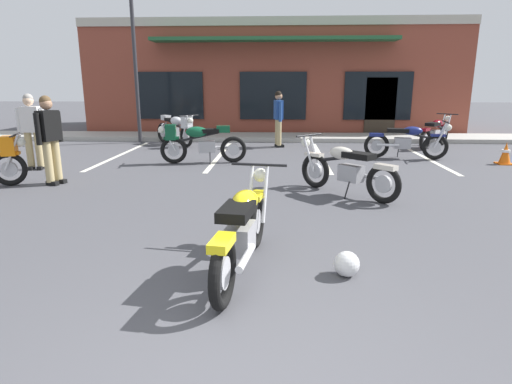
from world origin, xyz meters
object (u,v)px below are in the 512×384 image
(motorcycle_silver_naked, at_px, (176,128))
(motorcycle_orange_scrambler, at_px, (435,132))
(motorcycle_blue_standard, at_px, (407,141))
(motorcycle_green_cafe_racer, at_px, (346,169))
(person_in_shorts_foreground, at_px, (49,135))
(person_by_back_row, at_px, (278,116))
(traffic_cone, at_px, (505,154))
(person_in_black_shirt, at_px, (31,127))
(helmet_on_pavement, at_px, (347,264))
(parking_lot_lamp_post, at_px, (133,41))
(motorcycle_foreground_classic, at_px, (243,229))
(motorcycle_black_cruiser, at_px, (199,141))

(motorcycle_silver_naked, relative_size, motorcycle_orange_scrambler, 0.96)
(motorcycle_blue_standard, xyz_separation_m, motorcycle_green_cafe_racer, (-2.11, -3.81, 0.00))
(person_in_shorts_foreground, bearing_deg, motorcycle_blue_standard, 23.40)
(person_by_back_row, height_order, traffic_cone, person_by_back_row)
(person_in_black_shirt, bearing_deg, traffic_cone, 6.33)
(motorcycle_orange_scrambler, relative_size, person_in_black_shirt, 1.04)
(motorcycle_orange_scrambler, distance_m, helmet_on_pavement, 10.02)
(parking_lot_lamp_post, bearing_deg, motorcycle_foreground_classic, -66.55)
(motorcycle_black_cruiser, height_order, person_by_back_row, person_by_back_row)
(motorcycle_green_cafe_racer, bearing_deg, motorcycle_silver_naked, 126.21)
(person_in_black_shirt, height_order, parking_lot_lamp_post, parking_lot_lamp_post)
(person_by_back_row, bearing_deg, motorcycle_black_cruiser, -123.94)
(person_by_back_row, bearing_deg, parking_lot_lamp_post, 171.19)
(motorcycle_blue_standard, distance_m, helmet_on_pavement, 7.57)
(person_in_black_shirt, xyz_separation_m, traffic_cone, (10.91, 1.21, -0.69))
(motorcycle_green_cafe_racer, xyz_separation_m, helmet_on_pavement, (-0.47, -3.30, -0.33))
(person_in_shorts_foreground, bearing_deg, parking_lot_lamp_post, 92.40)
(motorcycle_silver_naked, xyz_separation_m, person_in_shorts_foreground, (-1.09, -5.48, 0.42))
(motorcycle_blue_standard, height_order, person_in_black_shirt, person_in_black_shirt)
(motorcycle_black_cruiser, xyz_separation_m, motorcycle_blue_standard, (5.21, 0.91, -0.07))
(person_in_shorts_foreground, bearing_deg, motorcycle_black_cruiser, 44.96)
(motorcycle_blue_standard, relative_size, helmet_on_pavement, 8.08)
(helmet_on_pavement, bearing_deg, motorcycle_foreground_classic, 177.13)
(motorcycle_blue_standard, xyz_separation_m, traffic_cone, (2.15, -0.67, -0.20))
(motorcycle_blue_standard, bearing_deg, parking_lot_lamp_post, 161.40)
(person_in_shorts_foreground, relative_size, helmet_on_pavement, 6.44)
(motorcycle_black_cruiser, bearing_deg, helmet_on_pavement, -67.05)
(motorcycle_foreground_classic, distance_m, traffic_cone, 8.62)
(motorcycle_green_cafe_racer, height_order, parking_lot_lamp_post, parking_lot_lamp_post)
(motorcycle_silver_naked, bearing_deg, parking_lot_lamp_post, 161.47)
(motorcycle_foreground_classic, relative_size, helmet_on_pavement, 8.09)
(motorcycle_black_cruiser, height_order, person_in_black_shirt, person_in_black_shirt)
(person_in_shorts_foreground, bearing_deg, motorcycle_green_cafe_racer, -5.48)
(motorcycle_orange_scrambler, bearing_deg, person_in_shorts_foreground, -149.31)
(motorcycle_green_cafe_racer, height_order, helmet_on_pavement, motorcycle_green_cafe_racer)
(helmet_on_pavement, height_order, traffic_cone, traffic_cone)
(motorcycle_orange_scrambler, bearing_deg, motorcycle_silver_naked, 179.09)
(parking_lot_lamp_post, bearing_deg, person_in_shorts_foreground, -87.60)
(motorcycle_blue_standard, xyz_separation_m, person_by_back_row, (-3.30, 1.93, 0.49))
(motorcycle_foreground_classic, distance_m, helmet_on_pavement, 1.10)
(motorcycle_silver_naked, relative_size, helmet_on_pavement, 6.44)
(motorcycle_black_cruiser, distance_m, traffic_cone, 7.37)
(motorcycle_foreground_classic, relative_size, person_in_black_shirt, 1.26)
(person_by_back_row, bearing_deg, motorcycle_foreground_classic, -92.14)
(person_in_black_shirt, relative_size, parking_lot_lamp_post, 0.34)
(traffic_cone, bearing_deg, motorcycle_black_cruiser, -178.11)
(person_in_black_shirt, bearing_deg, person_by_back_row, 34.92)
(motorcycle_black_cruiser, bearing_deg, motorcycle_blue_standard, 9.89)
(helmet_on_pavement, bearing_deg, motorcycle_green_cafe_racer, 81.80)
(motorcycle_green_cafe_racer, bearing_deg, motorcycle_foreground_classic, -115.15)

